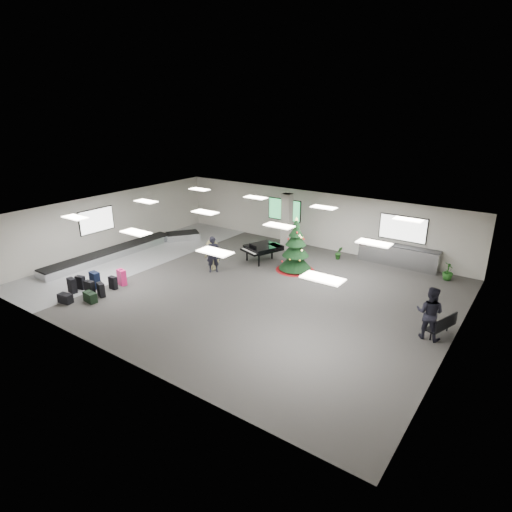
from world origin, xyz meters
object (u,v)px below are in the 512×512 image
Objects in this scene: potted_plant_right at (448,271)px; potted_plant_left at (339,253)px; grand_piano at (262,248)px; baggage_carousel at (127,250)px; traveler_b at (212,255)px; traveler_bench at (430,313)px; pink_suitcase at (122,277)px; service_counter at (398,255)px; traveler_a at (213,254)px; christmas_tree at (295,252)px; bench at (443,324)px.

potted_plant_left is at bearing -176.46° from potted_plant_right.
grand_piano is 4.13m from potted_plant_left.
baggage_carousel is at bearing -149.55° from potted_plant_left.
traveler_bench is (10.52, -0.67, 0.19)m from traveler_b.
traveler_bench reaches higher than potted_plant_left.
traveler_b is (2.13, 3.84, 0.42)m from pink_suitcase.
service_counter is 2.27× the size of traveler_a.
christmas_tree is 2.97m from potted_plant_left.
service_counter reaches higher than potted_plant_left.
christmas_tree is 7.99m from bench.
grand_piano is 9.71m from traveler_bench.
traveler_b reaches higher than potted_plant_right.
potted_plant_right reaches higher than bench.
pink_suitcase is at bearing -41.61° from baggage_carousel.
traveler_a is 1.14× the size of traveler_b.
christmas_tree is (8.89, 3.17, 0.73)m from baggage_carousel.
bench is at bearing -42.63° from traveler_a.
traveler_a is (-3.15, -2.50, -0.05)m from christmas_tree.
christmas_tree is 3.87× the size of potted_plant_left.
potted_plant_right is at bearing 25.02° from christmas_tree.
traveler_b is at bearing 100.53° from traveler_a.
service_counter is 9.35m from traveler_a.
pink_suitcase is 0.53× the size of bench.
christmas_tree is 1.54× the size of traveler_a.
pink_suitcase is 13.05m from traveler_bench.
potted_plant_right is at bearing -12.31° from traveler_a.
pink_suitcase is at bearing -134.27° from service_counter.
service_counter reaches higher than grand_piano.
bench is at bearing -136.04° from traveler_bench.
pink_suitcase reaches higher than baggage_carousel.
bench is 0.89× the size of traveler_b.
christmas_tree is at bearing -22.78° from traveler_bench.
traveler_bench is at bearing 0.65° from grand_piano.
grand_piano is 9.06m from potted_plant_right.
baggage_carousel is 16.03m from traveler_bench.
pink_suitcase is 0.35× the size of grand_piano.
baggage_carousel is 5.44× the size of traveler_a.
grand_piano is (3.45, 6.25, 0.36)m from pink_suitcase.
potted_plant_right is (9.89, 5.35, -0.35)m from traveler_b.
pink_suitcase reaches higher than potted_plant_left.
christmas_tree is 1.75× the size of traveler_b.
grand_piano is at bearing -140.64° from potted_plant_left.
traveler_b is at bearing -3.65° from traveler_bench.
grand_piano is 9.99m from bench.
potted_plant_right is at bearing 118.99° from bench.
service_counter is at bearing 27.67° from baggage_carousel.
pink_suitcase is 0.42× the size of traveler_a.
traveler_a is at bearing -2.71° from traveler_bench.
christmas_tree is at bearing -3.72° from traveler_a.
potted_plant_right is at bearing -11.76° from service_counter.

